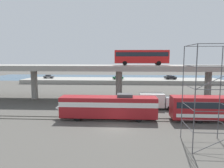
% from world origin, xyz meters
% --- Properties ---
extents(ground_plane, '(260.00, 260.00, 0.00)m').
position_xyz_m(ground_plane, '(0.00, 0.00, 0.00)').
color(ground_plane, '#4C4944').
extents(rail_strip_near, '(110.00, 0.12, 0.12)m').
position_xyz_m(rail_strip_near, '(0.00, 3.24, 0.06)').
color(rail_strip_near, '#59544C').
rests_on(rail_strip_near, ground_plane).
extents(rail_strip_far, '(110.00, 0.12, 0.12)m').
position_xyz_m(rail_strip_far, '(0.00, 4.76, 0.06)').
color(rail_strip_far, '#59544C').
rests_on(rail_strip_far, ground_plane).
extents(train_locomotive, '(16.30, 3.04, 4.18)m').
position_xyz_m(train_locomotive, '(-2.03, 4.00, 2.19)').
color(train_locomotive, maroon).
rests_on(train_locomotive, ground_plane).
extents(highway_overpass, '(96.00, 10.79, 8.18)m').
position_xyz_m(highway_overpass, '(0.00, 20.00, 7.35)').
color(highway_overpass, gray).
rests_on(highway_overpass, ground_plane).
extents(transit_bus_on_overpass, '(12.00, 2.68, 3.40)m').
position_xyz_m(transit_bus_on_overpass, '(5.07, 19.07, 10.24)').
color(transit_bus_on_overpass, red).
rests_on(transit_bus_on_overpass, highway_overpass).
extents(service_truck_west, '(6.80, 2.46, 3.04)m').
position_xyz_m(service_truck_west, '(7.45, 11.37, 1.64)').
color(service_truck_west, silver).
rests_on(service_truck_west, ground_plane).
extents(scaffolding_tower, '(4.50, 4.50, 11.19)m').
position_xyz_m(scaffolding_tower, '(10.44, -5.47, 6.02)').
color(scaffolding_tower, '#47474C').
rests_on(scaffolding_tower, ground_plane).
extents(pier_parking_lot, '(77.99, 13.60, 1.59)m').
position_xyz_m(pier_parking_lot, '(0.00, 55.00, 0.80)').
color(pier_parking_lot, gray).
rests_on(pier_parking_lot, ground_plane).
extents(parked_car_0, '(4.10, 1.83, 1.50)m').
position_xyz_m(parked_car_0, '(19.62, 53.65, 2.36)').
color(parked_car_0, black).
rests_on(parked_car_0, pier_parking_lot).
extents(parked_car_1, '(4.45, 1.85, 1.50)m').
position_xyz_m(parked_car_1, '(19.66, 56.54, 2.36)').
color(parked_car_1, black).
rests_on(parked_car_1, pier_parking_lot).
extents(parked_car_2, '(4.25, 1.84, 1.50)m').
position_xyz_m(parked_car_2, '(-1.23, 52.61, 2.36)').
color(parked_car_2, '#0C4C26').
rests_on(parked_car_2, pier_parking_lot).
extents(parked_car_3, '(4.05, 1.89, 1.50)m').
position_xyz_m(parked_car_3, '(-30.09, 55.47, 2.36)').
color(parked_car_3, '#515459').
rests_on(parked_car_3, pier_parking_lot).
extents(harbor_water, '(140.00, 36.00, 0.01)m').
position_xyz_m(harbor_water, '(0.00, 78.00, 0.00)').
color(harbor_water, '#2D5170').
rests_on(harbor_water, ground_plane).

